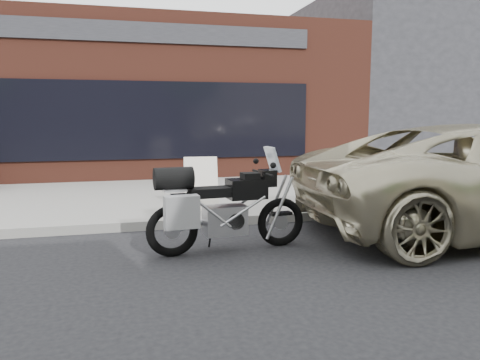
% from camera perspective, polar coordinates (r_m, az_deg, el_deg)
% --- Properties ---
extents(ground, '(120.00, 120.00, 0.00)m').
position_cam_1_polar(ground, '(4.35, 15.77, -17.08)').
color(ground, black).
rests_on(ground, ground).
extents(near_sidewalk, '(44.00, 6.00, 0.15)m').
position_cam_1_polar(near_sidewalk, '(10.73, -3.16, -1.51)').
color(near_sidewalk, gray).
rests_on(near_sidewalk, ground).
extents(storefront, '(14.00, 10.07, 4.50)m').
position_cam_1_polar(storefront, '(17.39, -14.32, 9.01)').
color(storefront, '#59281D').
rests_on(storefront, ground).
extents(neighbour_building, '(10.00, 10.00, 6.00)m').
position_cam_1_polar(neighbour_building, '(21.18, 20.75, 10.52)').
color(neighbour_building, '#252529').
rests_on(neighbour_building, ground).
extents(motorcycle, '(2.22, 0.84, 1.40)m').
position_cam_1_polar(motorcycle, '(6.20, -2.64, -3.40)').
color(motorcycle, black).
rests_on(motorcycle, ground).
extents(sandwich_sign, '(0.62, 0.58, 0.94)m').
position_cam_1_polar(sandwich_sign, '(8.39, -4.83, -0.37)').
color(sandwich_sign, white).
rests_on(sandwich_sign, near_sidewalk).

